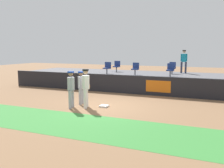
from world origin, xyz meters
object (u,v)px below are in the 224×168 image
(player_fielder_home, at_px, (86,86))
(seat_back_right, at_px, (172,67))
(first_base, at_px, (104,106))
(seat_back_left, at_px, (117,66))
(player_runner_visitor, at_px, (71,87))
(seat_front_left, at_px, (107,67))
(spectator_hooded, at_px, (184,60))
(seat_front_right, at_px, (170,69))
(seat_front_center, at_px, (135,68))
(player_coach_visitor, at_px, (81,85))

(player_fielder_home, xyz_separation_m, seat_back_right, (2.77, 7.71, 0.44))
(first_base, distance_m, seat_back_left, 7.70)
(player_runner_visitor, xyz_separation_m, seat_front_left, (-0.90, 6.24, 0.49))
(seat_back_left, relative_size, spectator_hooded, 0.50)
(player_runner_visitor, bearing_deg, seat_front_right, 139.30)
(seat_front_right, bearing_deg, seat_front_center, -180.00)
(seat_back_right, bearing_deg, player_runner_visitor, -112.90)
(player_fielder_home, relative_size, spectator_hooded, 1.11)
(player_fielder_home, bearing_deg, seat_front_right, 136.38)
(seat_front_center, bearing_deg, spectator_hooded, 41.87)
(seat_front_left, height_order, seat_front_center, same)
(player_runner_visitor, xyz_separation_m, seat_front_center, (1.21, 6.24, 0.49))
(first_base, xyz_separation_m, player_runner_visitor, (-1.35, -0.81, 0.99))
(seat_back_right, relative_size, seat_front_right, 1.00)
(seat_front_left, xyz_separation_m, seat_front_right, (4.48, -0.00, -0.00))
(player_fielder_home, distance_m, seat_front_right, 6.62)
(first_base, height_order, seat_front_left, seat_front_left)
(seat_front_center, bearing_deg, player_fielder_home, -95.60)
(seat_front_center, xyz_separation_m, spectator_hooded, (2.88, 2.58, 0.51))
(seat_back_right, distance_m, seat_front_center, 2.83)
(first_base, relative_size, seat_front_right, 0.48)
(seat_back_left, bearing_deg, spectator_hooded, 8.90)
(first_base, bearing_deg, player_fielder_home, -145.80)
(player_coach_visitor, bearing_deg, seat_front_right, 138.20)
(seat_back_left, xyz_separation_m, seat_front_right, (4.47, -1.80, -0.00))
(first_base, bearing_deg, player_coach_visitor, 175.06)
(seat_back_right, bearing_deg, spectator_hooded, 48.51)
(player_coach_visitor, distance_m, seat_back_right, 7.89)
(seat_back_left, bearing_deg, seat_front_center, -40.65)
(first_base, relative_size, seat_front_left, 0.48)
(seat_back_right, height_order, seat_front_center, same)
(seat_front_right, distance_m, seat_front_center, 2.37)
(player_fielder_home, xyz_separation_m, player_coach_visitor, (-0.62, 0.61, -0.10))
(player_runner_visitor, distance_m, seat_back_right, 8.74)
(seat_back_left, relative_size, seat_front_center, 1.00)
(first_base, distance_m, player_coach_visitor, 1.64)
(first_base, distance_m, player_fielder_home, 1.36)
(seat_front_left, xyz_separation_m, spectator_hooded, (4.99, 2.58, 0.51))
(player_coach_visitor, bearing_deg, seat_front_left, -178.14)
(seat_back_left, distance_m, seat_front_left, 1.80)
(player_runner_visitor, xyz_separation_m, spectator_hooded, (4.08, 8.81, 1.00))
(first_base, relative_size, seat_back_left, 0.48)
(player_runner_visitor, xyz_separation_m, seat_front_right, (3.58, 6.24, 0.49))
(first_base, bearing_deg, player_runner_visitor, -148.84)
(player_fielder_home, height_order, seat_front_right, seat_front_right)
(player_coach_visitor, height_order, seat_back_left, seat_back_left)
(seat_back_left, xyz_separation_m, seat_front_center, (2.10, -1.80, -0.00))
(first_base, xyz_separation_m, player_fielder_home, (-0.72, -0.49, 1.04))
(player_fielder_home, relative_size, player_coach_visitor, 1.11)
(player_fielder_home, bearing_deg, player_coach_visitor, -151.54)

